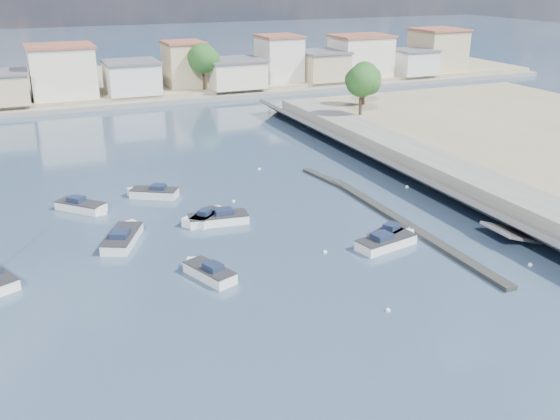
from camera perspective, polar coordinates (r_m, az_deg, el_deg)
name	(u,v)px	position (r m, az deg, el deg)	size (l,w,h in m)	color
ground	(221,150)	(78.15, -5.38, 5.50)	(400.00, 400.00, 0.00)	#2D435B
seawall_walkway	(488,189)	(64.07, 18.51, 1.84)	(5.00, 90.00, 1.80)	slate
breakwater	(388,214)	(57.31, 9.84, -0.36)	(2.00, 31.02, 0.35)	black
far_shore_land	(138,81)	(127.49, -12.82, 11.42)	(160.00, 40.00, 1.40)	gray
far_shore_quay	(163,102)	(107.26, -10.62, 9.69)	(160.00, 2.50, 0.80)	slate
far_town	(213,66)	(114.88, -6.13, 12.95)	(113.01, 12.80, 8.35)	beige
shore_trees	(215,66)	(105.68, -5.95, 12.97)	(74.56, 38.32, 7.92)	#38281E
motorboat_a	(208,272)	(45.58, -6.62, -5.66)	(3.11, 4.79, 1.48)	white
motorboat_b	(208,217)	(55.55, -6.58, -0.65)	(3.70, 3.61, 1.48)	white
motorboat_c	(215,220)	(54.92, -5.96, -0.88)	(5.90, 2.66, 1.48)	white
motorboat_d	(387,236)	(51.99, 9.73, -2.37)	(4.46, 3.17, 1.48)	white
motorboat_e	(124,237)	(52.61, -14.12, -2.43)	(4.21, 5.85, 1.48)	white
motorboat_f	(152,193)	(62.44, -11.63, 1.52)	(4.82, 3.91, 1.48)	white
motorboat_g	(83,207)	(60.34, -17.55, 0.26)	(4.54, 4.62, 1.48)	white
motorboat_h	(388,242)	(50.97, 9.89, -2.87)	(5.75, 2.99, 1.48)	white
mooring_buoys	(347,222)	(55.34, 6.17, -1.08)	(18.14, 32.64, 0.34)	white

